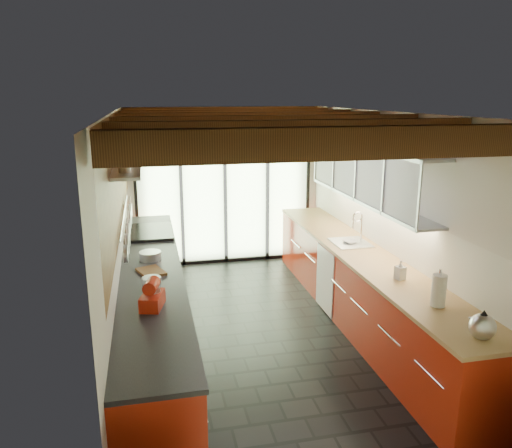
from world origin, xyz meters
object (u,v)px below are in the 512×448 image
at_px(kettle, 483,325).
at_px(soap_bottle, 400,270).
at_px(stand_mixer, 152,296).
at_px(paper_towel, 439,291).
at_px(bowl, 350,242).

xyz_separation_m(kettle, soap_bottle, (-0.00, 1.33, -0.01)).
xyz_separation_m(stand_mixer, paper_towel, (2.54, -0.54, 0.04)).
height_order(paper_towel, bowl, paper_towel).
distance_m(stand_mixer, kettle, 2.80).
distance_m(stand_mixer, bowl, 2.94).
xyz_separation_m(stand_mixer, soap_bottle, (2.54, 0.16, -0.01)).
xyz_separation_m(kettle, paper_towel, (-0.00, 0.62, 0.04)).
height_order(kettle, soap_bottle, kettle).
height_order(stand_mixer, kettle, stand_mixer).
height_order(soap_bottle, bowl, soap_bottle).
height_order(stand_mixer, soap_bottle, stand_mixer).
bearing_deg(paper_towel, stand_mixer, 167.91).
bearing_deg(bowl, paper_towel, -90.00).
height_order(stand_mixer, bowl, stand_mixer).
bearing_deg(bowl, kettle, -90.00).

